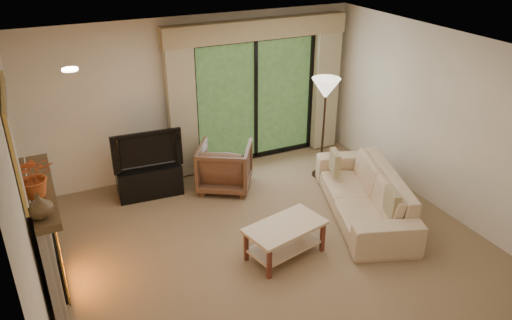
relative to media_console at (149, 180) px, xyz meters
name	(u,v)px	position (x,y,z in m)	size (l,w,h in m)	color
floor	(265,242)	(1.06, -1.95, -0.25)	(5.50, 5.50, 0.00)	#84684A
ceiling	(267,50)	(1.06, -1.95, 2.35)	(5.50, 5.50, 0.00)	white
wall_back	(199,96)	(1.06, 0.55, 1.05)	(5.00, 5.00, 0.00)	beige
wall_front	(401,273)	(1.06, -4.45, 1.05)	(5.00, 5.00, 0.00)	beige
wall_left	(25,204)	(-1.69, -1.95, 1.05)	(5.00, 5.00, 0.00)	beige
wall_right	(437,120)	(3.81, -1.95, 1.05)	(5.00, 5.00, 0.00)	beige
fireplace	(47,241)	(-1.57, -1.75, 0.44)	(0.24, 1.70, 1.37)	gray
mirror	(15,138)	(-1.65, -1.75, 1.70)	(0.07, 1.45, 1.02)	tan
sliding_door	(255,100)	(2.06, 0.50, 0.85)	(2.26, 0.10, 2.16)	black
curtain_left	(182,108)	(0.71, 0.39, 0.95)	(0.45, 0.18, 2.35)	tan
curtain_right	(326,86)	(3.41, 0.39, 0.95)	(0.45, 0.18, 2.35)	tan
cornice	(258,29)	(2.06, 0.41, 2.07)	(3.20, 0.24, 0.32)	tan
media_console	(149,180)	(0.00, 0.00, 0.00)	(0.98, 0.44, 0.49)	black
tv	(146,148)	(0.00, 0.00, 0.55)	(1.05, 0.14, 0.61)	black
armchair	(225,166)	(1.15, -0.31, 0.13)	(0.80, 0.83, 0.75)	brown
sofa	(364,194)	(2.67, -1.91, 0.10)	(2.34, 0.91, 0.68)	tan
pillow_near	(392,203)	(2.59, -2.59, 0.32)	(0.10, 0.37, 0.37)	brown
pillow_far	(335,162)	(2.59, -1.24, 0.32)	(0.09, 0.35, 0.35)	brown
coffee_table	(285,240)	(1.16, -2.31, -0.02)	(1.02, 0.56, 0.46)	#CFAD88
floor_lamp	(323,129)	(2.77, -0.60, 0.60)	(0.45, 0.45, 1.69)	#FFEBCE
vase	(39,206)	(-1.55, -2.40, 1.25)	(0.24, 0.24, 0.25)	#49351F
branches	(34,176)	(-1.55, -1.95, 1.35)	(0.41, 0.35, 0.46)	#CA5824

